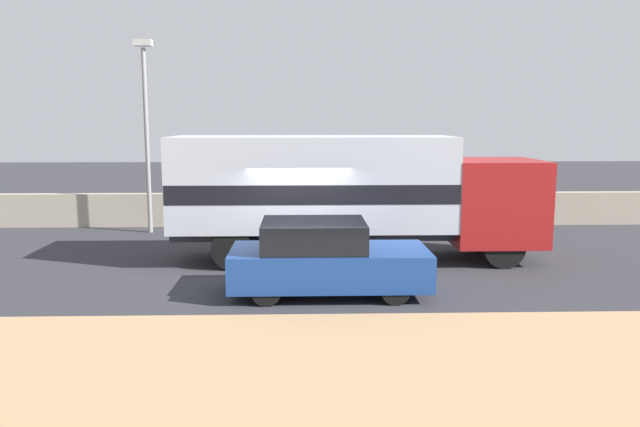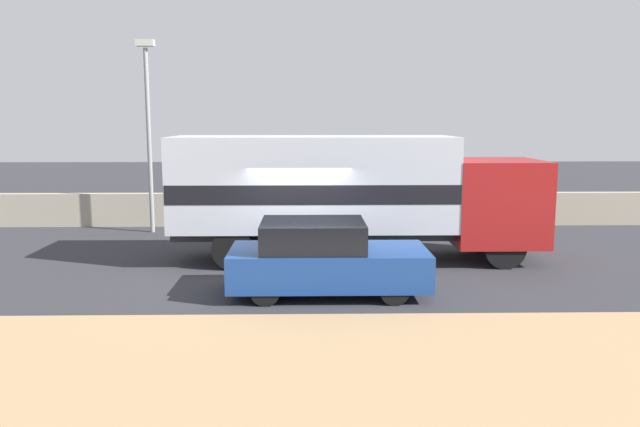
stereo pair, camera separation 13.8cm
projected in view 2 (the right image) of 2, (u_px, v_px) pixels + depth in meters
ground_plane at (299, 283)px, 13.96m from camera, size 80.00×80.00×0.00m
dirt_shoulder_foreground at (294, 391)px, 8.40m from camera, size 60.00×6.56×0.04m
stone_wall_backdrop at (302, 209)px, 21.48m from camera, size 60.00×0.35×1.13m
street_lamp at (148, 121)px, 19.79m from camera, size 0.56×0.28×6.10m
box_truck at (348, 190)px, 16.03m from camera, size 9.42×2.40×3.21m
car_hatchback at (324, 258)px, 13.04m from camera, size 4.12×1.89×1.55m
pedestrian at (482, 202)px, 20.93m from camera, size 0.37×0.37×1.71m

